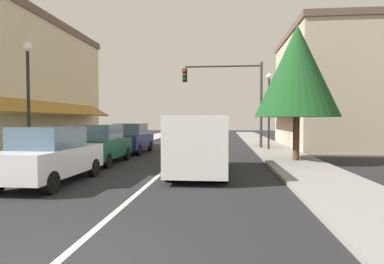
% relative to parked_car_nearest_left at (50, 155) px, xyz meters
% --- Properties ---
extents(ground_plane, '(80.00, 80.00, 0.00)m').
position_rel_parked_car_nearest_left_xyz_m(ground_plane, '(3.04, 12.33, -0.88)').
color(ground_plane, black).
extents(sidewalk_left, '(2.60, 56.00, 0.12)m').
position_rel_parked_car_nearest_left_xyz_m(sidewalk_left, '(-2.46, 12.33, -0.82)').
color(sidewalk_left, '#A39E99').
rests_on(sidewalk_left, ground).
extents(sidewalk_right, '(2.60, 56.00, 0.12)m').
position_rel_parked_car_nearest_left_xyz_m(sidewalk_right, '(8.54, 12.33, -0.82)').
color(sidewalk_right, gray).
rests_on(sidewalk_right, ground).
extents(lane_center_stripe, '(0.14, 52.00, 0.01)m').
position_rel_parked_car_nearest_left_xyz_m(lane_center_stripe, '(3.04, 12.33, -0.88)').
color(lane_center_stripe, silver).
rests_on(lane_center_stripe, ground).
extents(storefront_right_block, '(7.18, 10.20, 8.16)m').
position_rel_parked_car_nearest_left_xyz_m(storefront_right_block, '(12.77, 14.33, 3.20)').
color(storefront_right_block, '#BCAD8E').
rests_on(storefront_right_block, ground).
extents(parked_car_nearest_left, '(1.85, 4.13, 1.77)m').
position_rel_parked_car_nearest_left_xyz_m(parked_car_nearest_left, '(0.00, 0.00, 0.00)').
color(parked_car_nearest_left, silver).
rests_on(parked_car_nearest_left, ground).
extents(parked_car_second_left, '(1.82, 4.12, 1.77)m').
position_rel_parked_car_nearest_left_xyz_m(parked_car_second_left, '(-0.19, 4.57, 0.00)').
color(parked_car_second_left, '#0F4C33').
rests_on(parked_car_second_left, ground).
extents(parked_car_third_left, '(1.80, 4.11, 1.77)m').
position_rel_parked_car_nearest_left_xyz_m(parked_car_third_left, '(-0.13, 9.27, 0.00)').
color(parked_car_third_left, navy).
rests_on(parked_car_third_left, ground).
extents(van_in_lane, '(2.05, 5.20, 2.12)m').
position_rel_parked_car_nearest_left_xyz_m(van_in_lane, '(4.47, 2.30, 0.27)').
color(van_in_lane, silver).
rests_on(van_in_lane, ground).
extents(traffic_signal_mast_arm, '(5.37, 0.50, 5.85)m').
position_rel_parked_car_nearest_left_xyz_m(traffic_signal_mast_arm, '(6.01, 12.49, 3.13)').
color(traffic_signal_mast_arm, '#333333').
rests_on(traffic_signal_mast_arm, ground).
extents(street_lamp_left_near, '(0.36, 0.36, 4.93)m').
position_rel_parked_car_nearest_left_xyz_m(street_lamp_left_near, '(-2.07, 2.17, 2.43)').
color(street_lamp_left_near, black).
rests_on(street_lamp_left_near, ground).
extents(street_lamp_right_mid, '(0.36, 0.36, 4.91)m').
position_rel_parked_car_nearest_left_xyz_m(street_lamp_right_mid, '(8.18, 11.32, 2.42)').
color(street_lamp_right_mid, black).
rests_on(street_lamp_right_mid, ground).
extents(tree_right_near, '(3.82, 3.82, 6.32)m').
position_rel_parked_car_nearest_left_xyz_m(tree_right_near, '(8.67, 5.78, 3.33)').
color(tree_right_near, '#4C331E').
rests_on(tree_right_near, ground).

